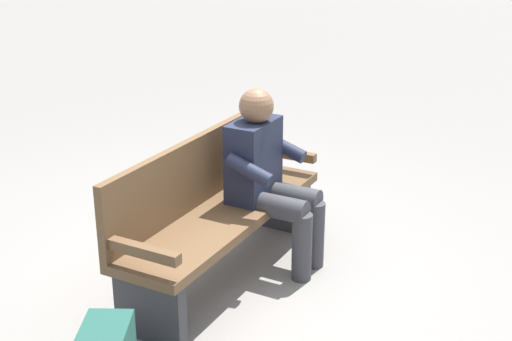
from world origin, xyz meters
The scene contains 3 objects.
ground_plane centered at (0.00, 0.00, 0.00)m, with size 40.00×40.00×0.00m, color gray.
bench_near centered at (0.00, -0.07, 0.46)m, with size 1.82×0.56×0.90m.
person_seated centered at (-0.29, 0.17, 0.63)m, with size 0.58×0.59×1.18m.
Camera 1 is at (3.52, 1.91, 2.26)m, focal length 49.33 mm.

